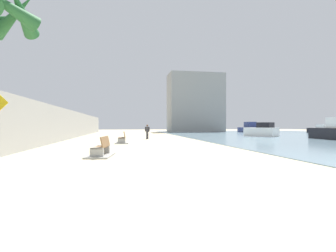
# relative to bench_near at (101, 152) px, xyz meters

# --- Properties ---
(ground_plane) EXTENTS (120.00, 120.00, 0.00)m
(ground_plane) POSITION_rel_bench_near_xyz_m (2.47, 13.60, -0.23)
(ground_plane) COLOR #C6B793
(seawall) EXTENTS (0.80, 64.00, 3.16)m
(seawall) POSITION_rel_bench_near_xyz_m (-5.03, 13.60, 1.34)
(seawall) COLOR #9E9E99
(seawall) RESTS_ON ground
(bench_near) EXTENTS (1.37, 2.23, 0.98)m
(bench_near) POSITION_rel_bench_near_xyz_m (0.00, 0.00, 0.00)
(bench_near) COLOR #9E9E99
(bench_near) RESTS_ON ground
(bench_far) EXTENTS (1.12, 2.11, 0.98)m
(bench_far) POSITION_rel_bench_near_xyz_m (0.92, 8.89, 0.00)
(bench_far) COLOR #9E9E99
(bench_far) RESTS_ON ground
(person_walking) EXTENTS (0.49, 0.29, 1.58)m
(person_walking) POSITION_rel_bench_near_xyz_m (3.56, 14.65, 0.68)
(person_walking) COLOR #333338
(person_walking) RESTS_ON ground
(boat_far_right) EXTENTS (2.42, 5.51, 2.13)m
(boat_far_right) POSITION_rel_bench_near_xyz_m (26.03, 34.90, 0.58)
(boat_far_right) COLOR navy
(boat_far_right) RESTS_ON water_bay
(boat_far_left) EXTENTS (1.97, 5.56, 2.30)m
(boat_far_left) POSITION_rel_bench_near_xyz_m (22.35, 9.87, 0.65)
(boat_far_left) COLOR black
(boat_far_left) RESTS_ON water_bay
(boat_distant) EXTENTS (3.80, 4.48, 1.83)m
(boat_distant) POSITION_rel_bench_near_xyz_m (18.96, 17.93, 0.52)
(boat_distant) COLOR white
(boat_distant) RESTS_ON water_bay
(boat_outer) EXTENTS (1.60, 4.65, 1.60)m
(boat_outer) POSITION_rel_bench_near_xyz_m (36.65, 28.24, 0.41)
(boat_outer) COLOR black
(boat_outer) RESTS_ON water_bay
(harbor_building) EXTENTS (12.00, 6.00, 12.87)m
(harbor_building) POSITION_rel_bench_near_xyz_m (16.72, 41.60, 6.20)
(harbor_building) COLOR gray
(harbor_building) RESTS_ON ground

